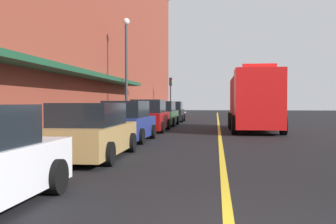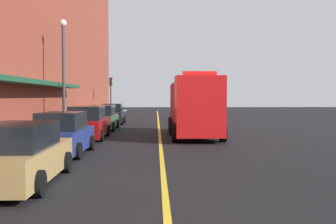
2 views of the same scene
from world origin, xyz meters
The scene contains 14 objects.
ground_plane centered at (0.00, 25.00, 0.00)m, with size 112.00×112.00×0.00m, color black.
sidewalk_left centered at (-6.20, 25.00, 0.07)m, with size 2.40×70.00×0.15m, color gray.
lane_center_stripe centered at (0.00, 25.00, 0.00)m, with size 0.16×70.00×0.01m, color gold.
parked_car_1 centered at (-3.87, 6.53, 0.77)m, with size 2.10×4.82×1.64m.
parked_car_2 centered at (-3.95, 11.81, 0.80)m, with size 2.04×4.18×1.72m.
parked_car_3 centered at (-3.98, 17.73, 0.85)m, with size 2.09×4.87×1.82m.
parked_car_4 centered at (-4.02, 23.56, 0.82)m, with size 2.12×4.80×1.74m.
parked_car_5 centered at (-3.88, 29.42, 0.81)m, with size 2.00×4.32×1.73m.
fire_truck centered at (1.99, 18.80, 1.72)m, with size 2.78×7.91×3.61m.
parking_meter_0 centered at (-5.35, 23.92, 1.06)m, with size 0.14×0.18×1.33m.
parking_meter_1 centered at (-5.35, 14.14, 1.06)m, with size 0.14×0.18×1.33m.
parking_meter_2 centered at (-5.35, 29.05, 1.06)m, with size 0.14×0.18×1.33m.
street_lamp_left centered at (-5.95, 20.58, 4.40)m, with size 0.44×0.44×6.94m.
traffic_light_near centered at (-5.29, 40.26, 3.16)m, with size 0.38×0.36×4.30m.
Camera 2 is at (-0.21, -4.00, 2.35)m, focal length 41.97 mm.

